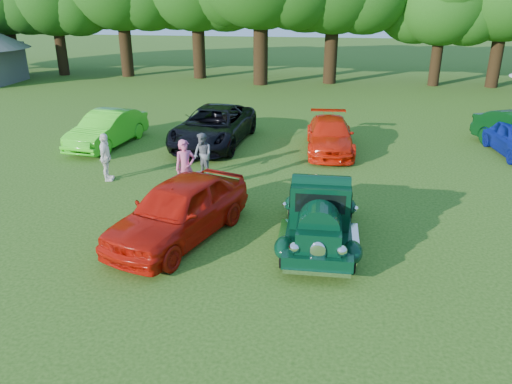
# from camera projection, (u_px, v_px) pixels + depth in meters

# --- Properties ---
(ground) EXTENTS (120.00, 120.00, 0.00)m
(ground) POSITION_uv_depth(u_px,v_px,m) (269.00, 252.00, 12.20)
(ground) COLOR #244610
(ground) RESTS_ON ground
(hero_pickup) EXTENTS (2.00, 4.29, 1.68)m
(hero_pickup) POSITION_uv_depth(u_px,v_px,m) (320.00, 214.00, 12.47)
(hero_pickup) COLOR black
(hero_pickup) RESTS_ON ground
(red_convertible) EXTENTS (3.29, 4.94, 1.56)m
(red_convertible) POSITION_uv_depth(u_px,v_px,m) (179.00, 210.00, 12.62)
(red_convertible) COLOR #B61207
(red_convertible) RESTS_ON ground
(back_car_lime) EXTENTS (2.10, 4.42, 1.40)m
(back_car_lime) POSITION_uv_depth(u_px,v_px,m) (107.00, 129.00, 20.25)
(back_car_lime) COLOR #38CB1B
(back_car_lime) RESTS_ON ground
(back_car_black) EXTENTS (3.01, 5.69, 1.53)m
(back_car_black) POSITION_uv_depth(u_px,v_px,m) (213.00, 126.00, 20.41)
(back_car_black) COLOR black
(back_car_black) RESTS_ON ground
(back_car_orange) EXTENTS (1.98, 4.42, 1.26)m
(back_car_orange) POSITION_uv_depth(u_px,v_px,m) (330.00, 135.00, 19.61)
(back_car_orange) COLOR red
(back_car_orange) RESTS_ON ground
(spectator_pink) EXTENTS (0.77, 0.71, 1.77)m
(spectator_pink) POSITION_uv_depth(u_px,v_px,m) (185.00, 168.00, 15.25)
(spectator_pink) COLOR #D1567D
(spectator_pink) RESTS_ON ground
(spectator_grey) EXTENTS (0.91, 0.90, 1.49)m
(spectator_grey) POSITION_uv_depth(u_px,v_px,m) (203.00, 155.00, 16.93)
(spectator_grey) COLOR slate
(spectator_grey) RESTS_ON ground
(spectator_white) EXTENTS (0.59, 1.01, 1.61)m
(spectator_white) POSITION_uv_depth(u_px,v_px,m) (106.00, 157.00, 16.47)
(spectator_white) COLOR white
(spectator_white) RESTS_ON ground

